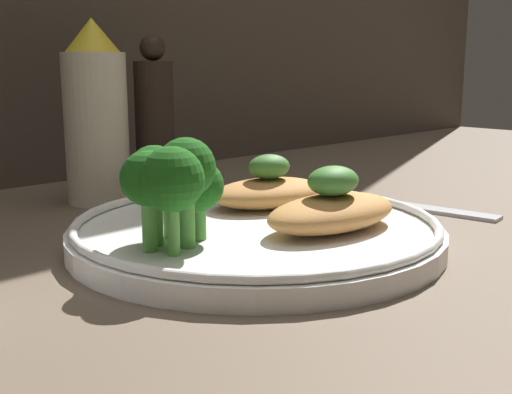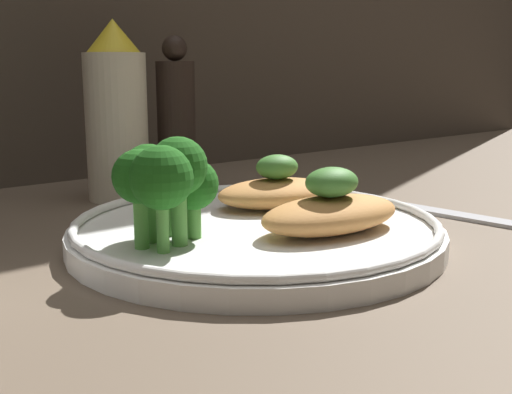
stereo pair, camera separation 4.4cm
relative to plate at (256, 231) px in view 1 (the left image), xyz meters
The scene contains 8 objects.
ground_plane 1.49cm from the plate, ahead, with size 180.00×180.00×1.00cm, color brown.
plate is the anchor object (origin of this frame).
grilled_meat_front 5.56cm from the plate, 58.16° to the right, with size 10.99×6.29×4.33cm.
grilled_meat_middle 6.30cm from the plate, 35.52° to the left, with size 10.75×8.07×4.10cm.
broccoli_bunch 8.54cm from the plate, behind, with size 7.01×6.76×6.69cm.
sauce_bottle 21.26cm from the plate, 90.07° to the left, with size 5.61×5.61×16.23cm.
pepper_grinder 21.92cm from the plate, 72.51° to the left, with size 3.71×3.71×14.99cm.
fork 17.52cm from the plate, ahead, with size 4.03×17.91×0.60cm.
Camera 1 is at (-30.17, -30.34, 12.27)cm, focal length 45.00 mm.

